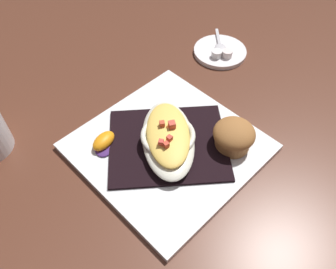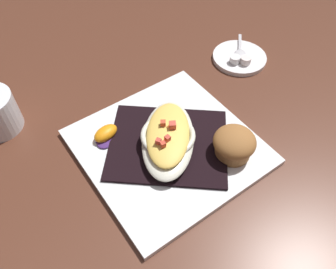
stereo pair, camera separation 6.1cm
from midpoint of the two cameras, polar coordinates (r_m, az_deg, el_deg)
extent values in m
plane|color=#542E1F|center=(0.64, 2.71, -2.55)|extent=(2.60, 2.60, 0.00)
cube|color=white|center=(0.64, 2.73, -2.22)|extent=(0.30, 0.30, 0.01)
cube|color=black|center=(0.63, 2.76, -1.74)|extent=(0.28, 0.27, 0.01)
ellipsoid|color=silver|center=(0.62, 2.82, -0.83)|extent=(0.19, 0.20, 0.03)
torus|color=silver|center=(0.61, 2.85, -0.28)|extent=(0.14, 0.14, 0.01)
ellipsoid|color=#F4CA57|center=(0.61, 2.86, -0.05)|extent=(0.15, 0.16, 0.02)
cube|color=#CA4333|center=(0.58, 2.91, -0.79)|extent=(0.01, 0.01, 0.01)
cube|color=#D3452E|center=(0.57, 2.18, -1.78)|extent=(0.01, 0.01, 0.01)
cube|color=#D34A3A|center=(0.60, 3.37, 1.66)|extent=(0.02, 0.02, 0.01)
cube|color=#CE4135|center=(0.58, 1.40, -1.29)|extent=(0.01, 0.01, 0.01)
cube|color=#C7472C|center=(0.60, 2.22, 1.82)|extent=(0.01, 0.01, 0.01)
cylinder|color=#9E6A39|center=(0.63, 13.43, -2.55)|extent=(0.06, 0.06, 0.02)
ellipsoid|color=#986332|center=(0.61, 13.79, -1.35)|extent=(0.08, 0.08, 0.04)
ellipsoid|color=#4C0F23|center=(0.61, 13.95, -0.80)|extent=(0.03, 0.03, 0.01)
ellipsoid|color=#47286A|center=(0.64, -7.54, -0.83)|extent=(0.06, 0.06, 0.01)
ellipsoid|color=orange|center=(0.64, -7.62, 0.06)|extent=(0.05, 0.04, 0.02)
cylinder|color=white|center=(0.85, 13.79, 12.13)|extent=(0.12, 0.12, 0.01)
ellipsoid|color=silver|center=(0.84, 13.92, 12.66)|extent=(0.04, 0.04, 0.01)
cube|color=silver|center=(0.88, 13.84, 14.48)|extent=(0.05, 0.05, 0.00)
cylinder|color=white|center=(0.82, 13.15, 11.88)|extent=(0.02, 0.02, 0.02)
cylinder|color=silver|center=(0.82, 14.86, 11.66)|extent=(0.02, 0.02, 0.02)
camera|label=1|loc=(0.03, -87.13, 3.47)|focal=36.86mm
camera|label=2|loc=(0.03, 92.87, -3.47)|focal=36.86mm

